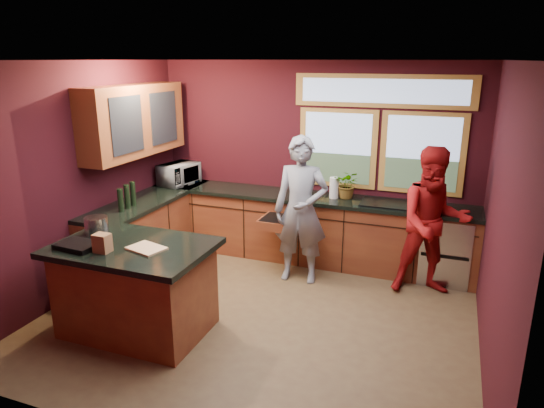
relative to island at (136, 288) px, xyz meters
The scene contains 14 objects.
floor 1.37m from the island, 33.39° to the left, with size 4.50×4.50×0.00m, color brown.
room_shell 1.74m from the island, 65.34° to the left, with size 4.52×4.02×2.71m.
back_counter 2.72m from the island, 62.17° to the left, with size 4.50×0.64×0.93m.
left_counter 1.79m from the island, 119.52° to the left, with size 0.64×2.30×0.93m.
island is the anchor object (origin of this frame).
person_grey 2.17m from the island, 55.50° to the left, with size 0.67×0.44×1.84m, color slate.
person_red 3.40m from the island, 35.41° to the left, with size 0.86×0.67×1.77m, color maroon.
microwave 2.54m from the island, 110.20° to the left, with size 0.57×0.38×0.31m, color #999999.
potted_plant 3.01m from the island, 56.49° to the left, with size 0.34×0.30×0.38m, color #999999.
paper_towel 2.87m from the island, 58.80° to the left, with size 0.12×0.12×0.28m, color white.
cutting_board 0.52m from the island, 14.04° to the right, with size 0.35×0.25×0.02m, color tan.
stock_pot 0.80m from the island, 164.74° to the left, with size 0.24×0.24×0.18m, color silver.
paper_bag 0.63m from the island, 120.96° to the right, with size 0.15×0.12×0.18m, color brown.
black_tray 0.71m from the island, 150.95° to the right, with size 0.40×0.28×0.05m, color black.
Camera 1 is at (1.80, -4.41, 2.71)m, focal length 32.00 mm.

